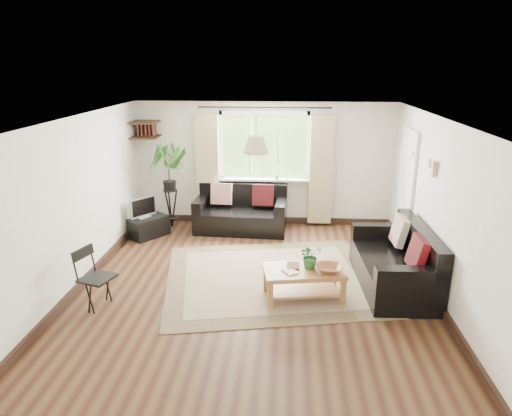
# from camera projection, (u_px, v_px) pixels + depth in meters

# --- Properties ---
(floor) EXTENTS (5.50, 5.50, 0.00)m
(floor) POSITION_uv_depth(u_px,v_px,m) (254.00, 285.00, 6.66)
(floor) COLOR #331811
(floor) RESTS_ON ground
(ceiling) EXTENTS (5.50, 5.50, 0.00)m
(ceiling) POSITION_uv_depth(u_px,v_px,m) (254.00, 119.00, 5.93)
(ceiling) COLOR white
(ceiling) RESTS_ON floor
(wall_back) EXTENTS (5.00, 0.02, 2.40)m
(wall_back) POSITION_uv_depth(u_px,v_px,m) (264.00, 164.00, 8.91)
(wall_back) COLOR beige
(wall_back) RESTS_ON floor
(wall_front) EXTENTS (5.00, 0.02, 2.40)m
(wall_front) POSITION_uv_depth(u_px,v_px,m) (229.00, 309.00, 3.68)
(wall_front) COLOR beige
(wall_front) RESTS_ON floor
(wall_left) EXTENTS (0.02, 5.50, 2.40)m
(wall_left) POSITION_uv_depth(u_px,v_px,m) (78.00, 203.00, 6.46)
(wall_left) COLOR beige
(wall_left) RESTS_ON floor
(wall_right) EXTENTS (0.02, 5.50, 2.40)m
(wall_right) POSITION_uv_depth(u_px,v_px,m) (439.00, 210.00, 6.13)
(wall_right) COLOR beige
(wall_right) RESTS_ON floor
(rug) EXTENTS (3.55, 3.19, 0.02)m
(rug) POSITION_uv_depth(u_px,v_px,m) (272.00, 278.00, 6.86)
(rug) COLOR #C0B094
(rug) RESTS_ON floor
(window) EXTENTS (2.50, 0.16, 2.16)m
(window) POSITION_uv_depth(u_px,v_px,m) (264.00, 147.00, 8.76)
(window) COLOR white
(window) RESTS_ON wall_back
(door) EXTENTS (0.06, 0.96, 2.06)m
(door) POSITION_uv_depth(u_px,v_px,m) (405.00, 191.00, 7.81)
(door) COLOR silver
(door) RESTS_ON wall_right
(corner_shelf) EXTENTS (0.50, 0.50, 0.34)m
(corner_shelf) POSITION_uv_depth(u_px,v_px,m) (145.00, 129.00, 8.61)
(corner_shelf) COLOR black
(corner_shelf) RESTS_ON wall_back
(pendant_lamp) EXTENTS (0.36, 0.36, 0.54)m
(pendant_lamp) POSITION_uv_depth(u_px,v_px,m) (256.00, 140.00, 6.42)
(pendant_lamp) COLOR beige
(pendant_lamp) RESTS_ON ceiling
(wall_sconce) EXTENTS (0.12, 0.12, 0.28)m
(wall_sconce) POSITION_uv_depth(u_px,v_px,m) (432.00, 166.00, 6.26)
(wall_sconce) COLOR beige
(wall_sconce) RESTS_ON wall_right
(sofa_back) EXTENTS (1.77, 0.95, 0.81)m
(sofa_back) POSITION_uv_depth(u_px,v_px,m) (241.00, 210.00, 8.71)
(sofa_back) COLOR black
(sofa_back) RESTS_ON floor
(sofa_right) EXTENTS (1.85, 0.99, 0.85)m
(sofa_right) POSITION_uv_depth(u_px,v_px,m) (393.00, 259.00, 6.50)
(sofa_right) COLOR black
(sofa_right) RESTS_ON floor
(coffee_table) EXTENTS (1.15, 0.75, 0.44)m
(coffee_table) POSITION_uv_depth(u_px,v_px,m) (303.00, 284.00, 6.21)
(coffee_table) COLOR brown
(coffee_table) RESTS_ON floor
(table_plant) EXTENTS (0.39, 0.38, 0.34)m
(table_plant) POSITION_uv_depth(u_px,v_px,m) (311.00, 256.00, 6.15)
(table_plant) COLOR #255B24
(table_plant) RESTS_ON coffee_table
(bowl) EXTENTS (0.38, 0.38, 0.08)m
(bowl) POSITION_uv_depth(u_px,v_px,m) (328.00, 269.00, 6.07)
(bowl) COLOR #935832
(bowl) RESTS_ON coffee_table
(book_a) EXTENTS (0.24, 0.26, 0.02)m
(book_a) POSITION_uv_depth(u_px,v_px,m) (285.00, 273.00, 6.03)
(book_a) COLOR white
(book_a) RESTS_ON coffee_table
(book_b) EXTENTS (0.17, 0.23, 0.02)m
(book_b) POSITION_uv_depth(u_px,v_px,m) (287.00, 265.00, 6.24)
(book_b) COLOR brown
(book_b) RESTS_ON coffee_table
(tv_stand) EXTENTS (0.74, 0.79, 0.37)m
(tv_stand) POSITION_uv_depth(u_px,v_px,m) (149.00, 227.00, 8.46)
(tv_stand) COLOR black
(tv_stand) RESTS_ON floor
(tv) EXTENTS (0.47, 0.53, 0.41)m
(tv) POSITION_uv_depth(u_px,v_px,m) (143.00, 207.00, 8.34)
(tv) COLOR #A5A5AA
(tv) RESTS_ON tv_stand
(palm_stand) EXTENTS (0.79, 0.79, 1.63)m
(palm_stand) POSITION_uv_depth(u_px,v_px,m) (170.00, 187.00, 8.79)
(palm_stand) COLOR black
(palm_stand) RESTS_ON floor
(folding_chair) EXTENTS (0.53, 0.53, 0.81)m
(folding_chair) POSITION_uv_depth(u_px,v_px,m) (97.00, 279.00, 5.93)
(folding_chair) COLOR black
(folding_chair) RESTS_ON floor
(sill_plant) EXTENTS (0.14, 0.10, 0.27)m
(sill_plant) POSITION_uv_depth(u_px,v_px,m) (277.00, 173.00, 8.82)
(sill_plant) COLOR #2D6023
(sill_plant) RESTS_ON window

